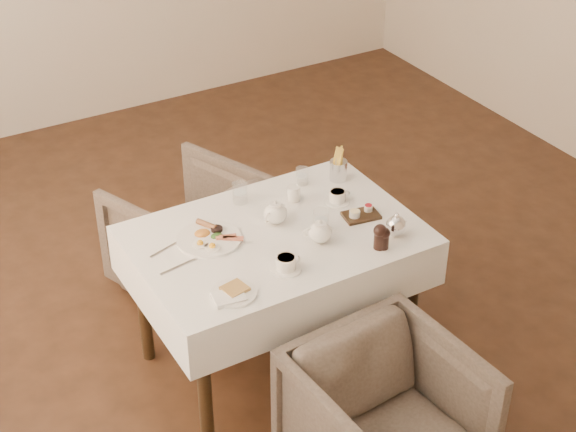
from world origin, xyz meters
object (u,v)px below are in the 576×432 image
at_px(breakfast_plate, 209,238).
at_px(armchair_far, 191,233).
at_px(table, 276,255).
at_px(armchair_near, 386,420).
at_px(teapot_centre, 275,212).

bearing_deg(breakfast_plate, armchair_far, 72.77).
xyz_separation_m(table, armchair_near, (0.04, -0.85, -0.32)).
bearing_deg(breakfast_plate, teapot_centre, -6.30).
bearing_deg(table, armchair_far, 96.08).
bearing_deg(teapot_centre, armchair_near, -115.04).
distance_m(breakfast_plate, teapot_centre, 0.33).
relative_size(table, armchair_far, 1.78).
relative_size(armchair_near, armchair_far, 0.97).
bearing_deg(armchair_near, breakfast_plate, 104.48).
height_order(armchair_near, armchair_far, armchair_far).
xyz_separation_m(armchair_near, breakfast_plate, (-0.32, 0.96, 0.45)).
height_order(breakfast_plate, teapot_centre, teapot_centre).
bearing_deg(breakfast_plate, table, -22.36).
xyz_separation_m(breakfast_plate, teapot_centre, (0.32, -0.03, 0.05)).
bearing_deg(armchair_near, teapot_centre, 85.76).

